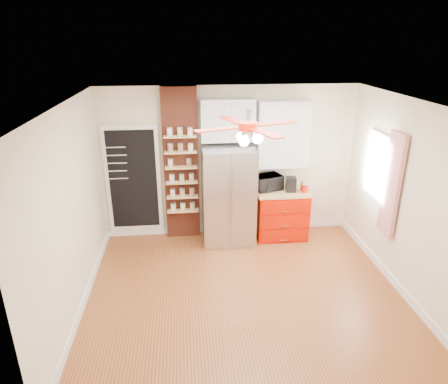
{
  "coord_description": "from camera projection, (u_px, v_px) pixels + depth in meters",
  "views": [
    {
      "loc": [
        -0.79,
        -4.77,
        3.46
      ],
      "look_at": [
        -0.2,
        0.9,
        1.22
      ],
      "focal_mm": 32.0,
      "sensor_mm": 36.0,
      "label": 1
    }
  ],
  "objects": [
    {
      "name": "wall_right",
      "position": [
        408.0,
        200.0,
        5.48
      ],
      "size": [
        0.02,
        4.0,
        2.7
      ],
      "primitive_type": "cube",
      "color": "#F6EAC6",
      "rests_on": "floor"
    },
    {
      "name": "pantry_jar_beans",
      "position": [
        189.0,
        162.0,
        6.83
      ],
      "size": [
        0.1,
        0.1,
        0.13
      ],
      "primitive_type": "cylinder",
      "rotation": [
        0.0,
        0.0,
        -0.12
      ],
      "color": "olive",
      "rests_on": "brick_pillar"
    },
    {
      "name": "toaster_oven",
      "position": [
        268.0,
        182.0,
        7.08
      ],
      "size": [
        0.56,
        0.47,
        0.27
      ],
      "primitive_type": "imported",
      "rotation": [
        0.0,
        0.0,
        0.34
      ],
      "color": "black",
      "rests_on": "red_cabinet"
    },
    {
      "name": "canister_right",
      "position": [
        303.0,
        186.0,
        7.08
      ],
      "size": [
        0.1,
        0.1,
        0.15
      ],
      "primitive_type": "cylinder",
      "rotation": [
        0.0,
        0.0,
        -0.08
      ],
      "color": "red",
      "rests_on": "red_cabinet"
    },
    {
      "name": "wall_left",
      "position": [
        71.0,
        214.0,
        5.05
      ],
      "size": [
        0.02,
        4.0,
        2.7
      ],
      "primitive_type": "cube",
      "color": "#F6EAC6",
      "rests_on": "floor"
    },
    {
      "name": "red_cabinet",
      "position": [
        281.0,
        213.0,
        7.24
      ],
      "size": [
        0.94,
        0.64,
        0.9
      ],
      "color": "#B91100",
      "rests_on": "floor"
    },
    {
      "name": "upper_shelf_unit",
      "position": [
        283.0,
        134.0,
        6.88
      ],
      "size": [
        0.9,
        0.3,
        1.15
      ],
      "primitive_type": "cube",
      "color": "white",
      "rests_on": "wall_back"
    },
    {
      "name": "chalkboard",
      "position": [
        133.0,
        180.0,
        7.01
      ],
      "size": [
        0.95,
        0.05,
        1.95
      ],
      "color": "white",
      "rests_on": "wall_back"
    },
    {
      "name": "canister_left",
      "position": [
        305.0,
        188.0,
        6.97
      ],
      "size": [
        0.13,
        0.13,
        0.14
      ],
      "primitive_type": "cylinder",
      "rotation": [
        0.0,
        0.0,
        0.17
      ],
      "color": "#B8170A",
      "rests_on": "red_cabinet"
    },
    {
      "name": "window",
      "position": [
        378.0,
        167.0,
        6.24
      ],
      "size": [
        0.04,
        0.75,
        1.05
      ],
      "primitive_type": "cube",
      "color": "white",
      "rests_on": "wall_right"
    },
    {
      "name": "brick_pillar",
      "position": [
        181.0,
        165.0,
        6.96
      ],
      "size": [
        0.6,
        0.16,
        2.7
      ],
      "primitive_type": "cube",
      "color": "brown",
      "rests_on": "floor"
    },
    {
      "name": "pantry_jar_oats",
      "position": [
        170.0,
        163.0,
        6.81
      ],
      "size": [
        0.11,
        0.11,
        0.13
      ],
      "primitive_type": "cylinder",
      "rotation": [
        0.0,
        0.0,
        0.34
      ],
      "color": "beige",
      "rests_on": "brick_pillar"
    },
    {
      "name": "ceiling",
      "position": [
        249.0,
        104.0,
        4.77
      ],
      "size": [
        4.5,
        4.5,
        0.0
      ],
      "primitive_type": "plane",
      "color": "white",
      "rests_on": "wall_back"
    },
    {
      "name": "wall_back",
      "position": [
        229.0,
        162.0,
        7.12
      ],
      "size": [
        4.5,
        0.02,
        2.7
      ],
      "primitive_type": "cube",
      "color": "#F6EAC6",
      "rests_on": "floor"
    },
    {
      "name": "upper_glass_cabinet",
      "position": [
        227.0,
        120.0,
        6.66
      ],
      "size": [
        0.9,
        0.35,
        0.7
      ],
      "primitive_type": "cube",
      "color": "white",
      "rests_on": "wall_back"
    },
    {
      "name": "wall_front",
      "position": [
        282.0,
        300.0,
        3.42
      ],
      "size": [
        4.5,
        0.02,
        2.7
      ],
      "primitive_type": "cube",
      "color": "#F6EAC6",
      "rests_on": "floor"
    },
    {
      "name": "ceiling_fan",
      "position": [
        248.0,
        127.0,
        4.88
      ],
      "size": [
        1.4,
        1.4,
        0.44
      ],
      "color": "silver",
      "rests_on": "ceiling"
    },
    {
      "name": "coffee_maker",
      "position": [
        291.0,
        184.0,
        7.0
      ],
      "size": [
        0.19,
        0.2,
        0.26
      ],
      "primitive_type": "cube",
      "rotation": [
        0.0,
        0.0,
        -0.11
      ],
      "color": "black",
      "rests_on": "red_cabinet"
    },
    {
      "name": "fridge",
      "position": [
        228.0,
        195.0,
        6.95
      ],
      "size": [
        0.9,
        0.7,
        1.75
      ],
      "primitive_type": "cube",
      "color": "#AFAEB3",
      "rests_on": "floor"
    },
    {
      "name": "floor",
      "position": [
        244.0,
        293.0,
        5.76
      ],
      "size": [
        4.5,
        4.5,
        0.0
      ],
      "primitive_type": "plane",
      "color": "#9B5327",
      "rests_on": "ground"
    },
    {
      "name": "curtain",
      "position": [
        392.0,
        185.0,
        5.76
      ],
      "size": [
        0.06,
        0.4,
        1.55
      ],
      "primitive_type": "cube",
      "color": "red",
      "rests_on": "wall_right"
    }
  ]
}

